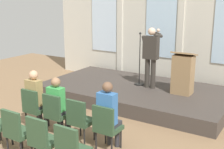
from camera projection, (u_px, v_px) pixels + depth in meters
rear_partition at (163, 20)px, 9.76m from camera, size 8.23×0.14×4.32m
stage_platform at (135, 93)px, 8.86m from camera, size 5.33×2.87×0.37m
speaker at (151, 53)px, 8.48m from camera, size 0.50×0.69×1.72m
mic_stand at (139, 74)px, 8.93m from camera, size 0.28×0.28×1.55m
lectern at (183, 74)px, 8.05m from camera, size 0.60×0.48×1.16m
chair_r0_c0 at (34, 106)px, 6.77m from camera, size 0.46×0.44×0.94m
audience_r0_c0 at (36, 96)px, 6.78m from camera, size 0.36×0.39×1.35m
chair_r0_c1 at (56, 112)px, 6.44m from camera, size 0.46×0.44×0.94m
audience_r0_c1 at (58, 103)px, 6.46m from camera, size 0.36×0.39×1.28m
chair_r0_c2 at (80, 118)px, 6.11m from camera, size 0.46×0.44×0.94m
chair_r0_c3 at (106, 125)px, 5.78m from camera, size 0.46×0.44×0.94m
audience_r0_c3 at (108, 113)px, 5.78m from camera, size 0.36×0.39×1.38m
chair_r1_c1 at (17, 130)px, 5.58m from camera, size 0.46×0.44×0.94m
chair_r1_c2 at (42, 138)px, 5.25m from camera, size 0.46×0.44×0.94m
chair_r1_c3 at (71, 148)px, 4.92m from camera, size 0.46×0.44×0.94m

